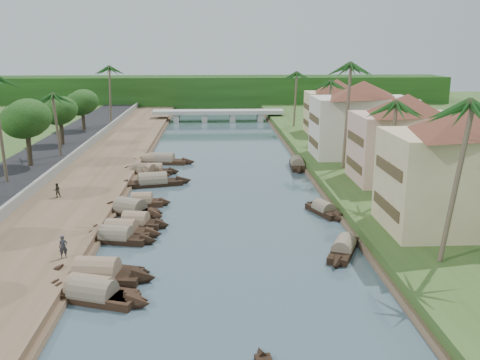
{
  "coord_description": "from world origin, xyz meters",
  "views": [
    {
      "loc": [
        -1.11,
        -43.29,
        16.03
      ],
      "look_at": [
        1.66,
        12.04,
        2.0
      ],
      "focal_mm": 40.0,
      "sensor_mm": 36.0,
      "label": 1
    }
  ],
  "objects_px": {
    "sampan_0": "(93,295)",
    "person_near": "(63,247)",
    "sampan_1": "(97,275)",
    "building_near": "(462,167)",
    "bridge": "(218,113)"
  },
  "relations": [
    {
      "from": "bridge",
      "to": "person_near",
      "type": "height_order",
      "value": "person_near"
    },
    {
      "from": "building_near",
      "to": "sampan_0",
      "type": "bearing_deg",
      "value": -161.56
    },
    {
      "from": "person_near",
      "to": "bridge",
      "type": "bearing_deg",
      "value": 58.25
    },
    {
      "from": "building_near",
      "to": "bridge",
      "type": "bearing_deg",
      "value": 104.39
    },
    {
      "from": "building_near",
      "to": "person_near",
      "type": "xyz_separation_m",
      "value": [
        -31.22,
        -3.93,
        -4.73
      ]
    },
    {
      "from": "person_near",
      "to": "building_near",
      "type": "bearing_deg",
      "value": -15.66
    },
    {
      "from": "sampan_0",
      "to": "person_near",
      "type": "relative_size",
      "value": 4.9
    },
    {
      "from": "building_near",
      "to": "sampan_1",
      "type": "height_order",
      "value": "building_near"
    },
    {
      "from": "sampan_1",
      "to": "person_near",
      "type": "distance_m",
      "value": 3.86
    },
    {
      "from": "sampan_0",
      "to": "sampan_1",
      "type": "distance_m",
      "value": 3.14
    },
    {
      "from": "sampan_0",
      "to": "person_near",
      "type": "bearing_deg",
      "value": 140.43
    },
    {
      "from": "building_near",
      "to": "sampan_1",
      "type": "bearing_deg",
      "value": -167.63
    },
    {
      "from": "bridge",
      "to": "building_near",
      "type": "bearing_deg",
      "value": -75.61
    },
    {
      "from": "sampan_1",
      "to": "person_near",
      "type": "xyz_separation_m",
      "value": [
        -2.86,
        2.29,
        1.23
      ]
    },
    {
      "from": "bridge",
      "to": "sampan_1",
      "type": "relative_size",
      "value": 3.17
    }
  ]
}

